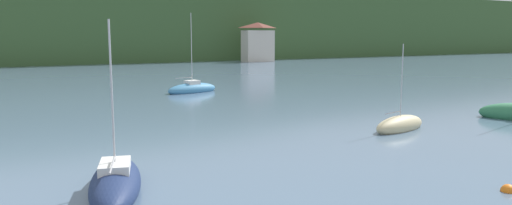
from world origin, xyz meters
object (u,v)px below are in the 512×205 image
sailboat_mid_1 (400,125)px  sailboat_mid_7 (116,183)px  sailboat_far_5 (192,89)px  mooring_buoy_near (508,191)px  shore_building_central (258,43)px

sailboat_mid_1 → sailboat_mid_7: bearing=177.5°
sailboat_far_5 → sailboat_mid_7: size_ratio=1.25×
sailboat_far_5 → sailboat_mid_1: bearing=-94.2°
sailboat_mid_1 → sailboat_mid_7: 18.48m
sailboat_mid_1 → mooring_buoy_near: (-5.17, -10.56, -0.28)m
shore_building_central → sailboat_far_5: shore_building_central is taller
shore_building_central → sailboat_mid_1: (-29.93, -72.38, -3.97)m
sailboat_mid_7 → mooring_buoy_near: sailboat_mid_7 is taller
sailboat_mid_1 → mooring_buoy_near: 11.76m
sailboat_mid_1 → sailboat_far_5: (-4.22, 24.72, 0.07)m
sailboat_mid_1 → sailboat_mid_7: sailboat_mid_7 is taller
shore_building_central → mooring_buoy_near: 90.16m
sailboat_mid_7 → sailboat_mid_1: bearing=-63.3°
sailboat_mid_1 → mooring_buoy_near: sailboat_mid_1 is taller
shore_building_central → mooring_buoy_near: shore_building_central is taller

